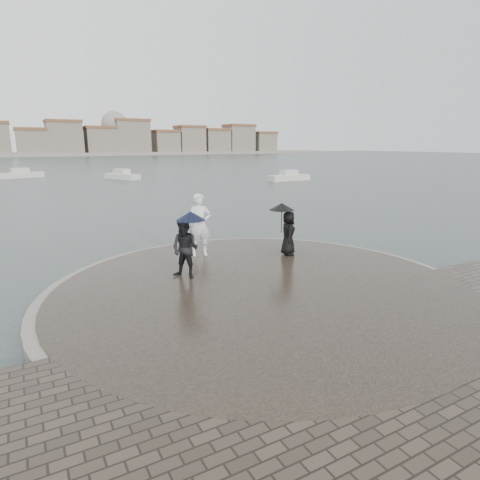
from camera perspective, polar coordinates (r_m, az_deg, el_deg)
ground at (r=9.46m, az=14.68°, el=-14.64°), size 400.00×400.00×0.00m
kerb_ring at (r=11.91m, az=3.05°, el=-7.33°), size 12.50×12.50×0.32m
quay_tip at (r=11.90m, az=3.05°, el=-7.24°), size 11.90×11.90×0.36m
statue at (r=14.72m, az=-5.76°, el=2.14°), size 0.95×0.75×2.29m
visitor_left at (r=12.33m, az=-7.67°, el=-0.41°), size 1.27×1.13×2.04m
visitor_right at (r=14.84m, az=6.65°, el=1.92°), size 1.14×1.05×1.95m
far_skyline at (r=166.64m, az=-29.75°, el=12.20°), size 260.00×20.00×37.00m
boats at (r=50.29m, az=-20.56°, el=8.08°), size 46.44×22.97×1.50m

